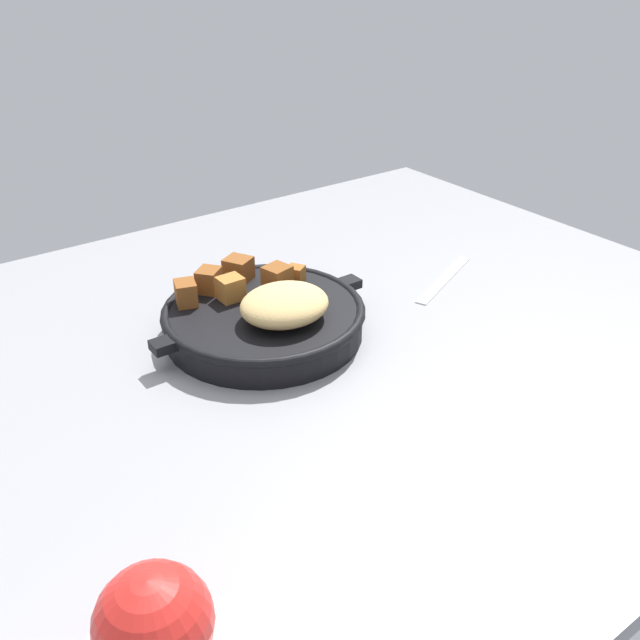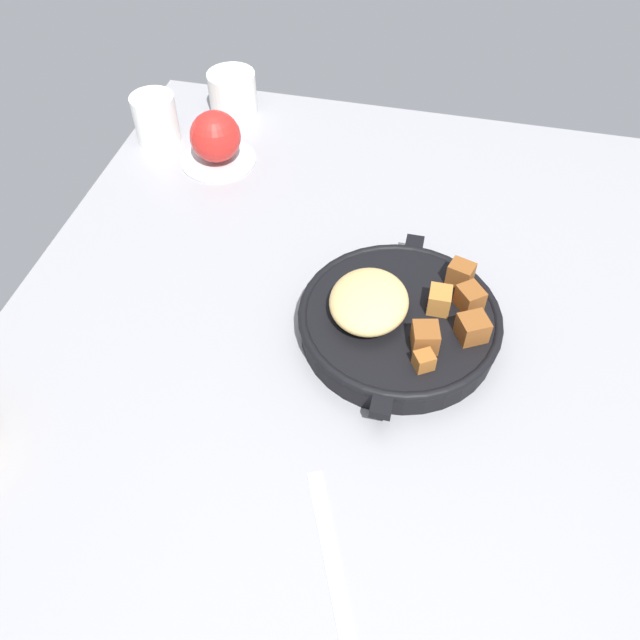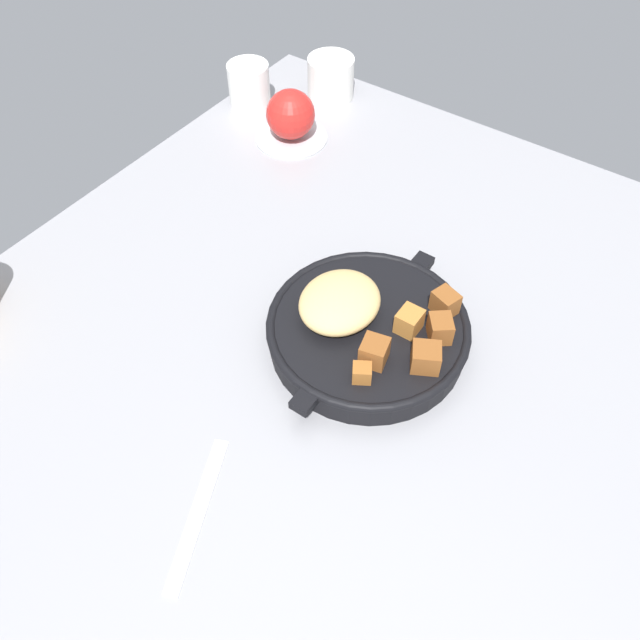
# 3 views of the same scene
# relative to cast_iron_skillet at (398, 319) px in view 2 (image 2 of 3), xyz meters

# --- Properties ---
(ground_plane) EXTENTS (1.14, 0.93, 0.02)m
(ground_plane) POSITION_rel_cast_iron_skillet_xyz_m (-0.05, 0.05, -0.04)
(ground_plane) COLOR gray
(cast_iron_skillet) EXTENTS (0.30, 0.25, 0.08)m
(cast_iron_skillet) POSITION_rel_cast_iron_skillet_xyz_m (0.00, 0.00, 0.00)
(cast_iron_skillet) COLOR black
(cast_iron_skillet) RESTS_ON ground_plane
(saucer_plate) EXTENTS (0.12, 0.12, 0.01)m
(saucer_plate) POSITION_rel_cast_iron_skillet_xyz_m (0.30, 0.34, -0.03)
(saucer_plate) COLOR #B7BABF
(saucer_plate) RESTS_ON ground_plane
(red_apple) EXTENTS (0.08, 0.08, 0.08)m
(red_apple) POSITION_rel_cast_iron_skillet_xyz_m (0.30, 0.34, 0.02)
(red_apple) COLOR red
(red_apple) RESTS_ON saucer_plate
(butter_knife) EXTENTS (0.17, 0.08, 0.00)m
(butter_knife) POSITION_rel_cast_iron_skillet_xyz_m (-0.29, 0.02, -0.03)
(butter_knife) COLOR silver
(butter_knife) RESTS_ON ground_plane
(ceramic_mug_white) EXTENTS (0.08, 0.08, 0.07)m
(ceramic_mug_white) POSITION_rel_cast_iron_skillet_xyz_m (0.44, 0.36, 0.01)
(ceramic_mug_white) COLOR silver
(ceramic_mug_white) RESTS_ON ground_plane
(white_creamer_pitcher) EXTENTS (0.07, 0.07, 0.08)m
(white_creamer_pitcher) POSITION_rel_cast_iron_skillet_xyz_m (0.33, 0.46, 0.01)
(white_creamer_pitcher) COLOR white
(white_creamer_pitcher) RESTS_ON ground_plane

